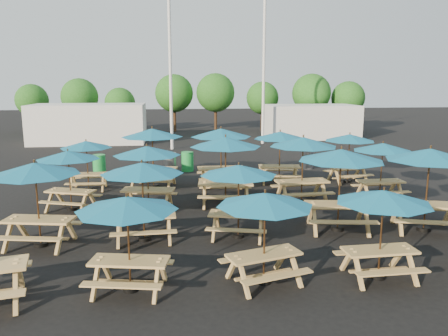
{
  "coord_description": "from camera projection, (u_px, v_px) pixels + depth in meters",
  "views": [
    {
      "loc": [
        -1.9,
        -14.8,
        4.3
      ],
      "look_at": [
        0.0,
        1.5,
        1.1
      ],
      "focal_mm": 35.0,
      "sensor_mm": 36.0,
      "label": 1
    }
  ],
  "objects": [
    {
      "name": "picnic_unit_2",
      "position": [
        68.0,
        158.0,
        14.68
      ],
      "size": [
        2.68,
        2.68,
        2.08
      ],
      "rotation": [
        0.0,
        0.0,
        -0.33
      ],
      "color": "tan",
      "rests_on": "ground"
    },
    {
      "name": "picnic_unit_5",
      "position": [
        142.0,
        172.0,
        11.77
      ],
      "size": [
        2.36,
        2.36,
        2.22
      ],
      "rotation": [
        0.0,
        0.0,
        0.05
      ],
      "color": "tan",
      "rests_on": "ground"
    },
    {
      "name": "tree_1",
      "position": [
        80.0,
        97.0,
        37.05
      ],
      "size": [
        3.11,
        3.11,
        4.72
      ],
      "color": "#382314",
      "rests_on": "ground"
    },
    {
      "name": "tree_5",
      "position": [
        262.0,
        98.0,
        39.66
      ],
      "size": [
        2.94,
        2.94,
        4.45
      ],
      "color": "#382314",
      "rests_on": "ground"
    },
    {
      "name": "tree_4",
      "position": [
        216.0,
        93.0,
        38.67
      ],
      "size": [
        3.41,
        3.41,
        5.17
      ],
      "color": "#382314",
      "rests_on": "ground"
    },
    {
      "name": "event_tent_1",
      "position": [
        311.0,
        121.0,
        34.76
      ],
      "size": [
        7.0,
        4.0,
        2.6
      ],
      "primitive_type": "cube",
      "color": "silver",
      "rests_on": "ground"
    },
    {
      "name": "tree_7",
      "position": [
        348.0,
        98.0,
        38.79
      ],
      "size": [
        2.95,
        2.95,
        4.48
      ],
      "color": "#382314",
      "rests_on": "ground"
    },
    {
      "name": "waste_bin_2",
      "position": [
        188.0,
        161.0,
        21.62
      ],
      "size": [
        0.6,
        0.6,
        0.96
      ],
      "primitive_type": "cylinder",
      "color": "green",
      "rests_on": "ground"
    },
    {
      "name": "picnic_unit_15",
      "position": [
        280.0,
        138.0,
        18.74
      ],
      "size": [
        2.63,
        2.63,
        2.28
      ],
      "rotation": [
        0.0,
        0.0,
        -0.16
      ],
      "color": "tan",
      "rests_on": "ground"
    },
    {
      "name": "picnic_unit_8",
      "position": [
        265.0,
        204.0,
        9.21
      ],
      "size": [
        2.59,
        2.59,
        2.05
      ],
      "rotation": [
        0.0,
        0.0,
        0.29
      ],
      "color": "tan",
      "rests_on": "ground"
    },
    {
      "name": "picnic_unit_4",
      "position": [
        127.0,
        208.0,
        8.85
      ],
      "size": [
        2.45,
        2.45,
        2.07
      ],
      "rotation": [
        0.0,
        0.0,
        -0.19
      ],
      "color": "tan",
      "rests_on": "ground"
    },
    {
      "name": "ground",
      "position": [
        229.0,
        206.0,
        15.46
      ],
      "size": [
        120.0,
        120.0,
        0.0
      ],
      "primitive_type": "plane",
      "color": "black",
      "rests_on": "ground"
    },
    {
      "name": "picnic_unit_13",
      "position": [
        341.0,
        159.0,
        12.55
      ],
      "size": [
        2.83,
        2.83,
        2.46
      ],
      "rotation": [
        0.0,
        0.0,
        -0.15
      ],
      "color": "tan",
      "rests_on": "ground"
    },
    {
      "name": "picnic_unit_9",
      "position": [
        239.0,
        173.0,
        12.03
      ],
      "size": [
        2.61,
        2.61,
        2.11
      ],
      "rotation": [
        0.0,
        0.0,
        -0.26
      ],
      "color": "tan",
      "rests_on": "ground"
    },
    {
      "name": "picnic_unit_1",
      "position": [
        35.0,
        173.0,
        11.33
      ],
      "size": [
        2.72,
        2.72,
        2.3
      ],
      "rotation": [
        0.0,
        0.0,
        -0.19
      ],
      "color": "tan",
      "rests_on": "ground"
    },
    {
      "name": "event_tent_0",
      "position": [
        89.0,
        123.0,
        31.83
      ],
      "size": [
        8.0,
        4.0,
        2.8
      ],
      "primitive_type": "cube",
      "color": "silver",
      "rests_on": "ground"
    },
    {
      "name": "picnic_unit_14",
      "position": [
        303.0,
        145.0,
        15.65
      ],
      "size": [
        2.61,
        2.61,
        2.42
      ],
      "rotation": [
        0.0,
        0.0,
        0.07
      ],
      "color": "tan",
      "rests_on": "ground"
    },
    {
      "name": "picnic_unit_12",
      "position": [
        383.0,
        201.0,
        9.45
      ],
      "size": [
        2.15,
        2.15,
        2.05
      ],
      "rotation": [
        0.0,
        0.0,
        0.04
      ],
      "color": "tan",
      "rests_on": "ground"
    },
    {
      "name": "waste_bin_0",
      "position": [
        99.0,
        165.0,
        20.79
      ],
      "size": [
        0.6,
        0.6,
        0.96
      ],
      "primitive_type": "cylinder",
      "color": "green",
      "rests_on": "ground"
    },
    {
      "name": "picnic_unit_3",
      "position": [
        86.0,
        147.0,
        17.55
      ],
      "size": [
        2.06,
        2.06,
        2.03
      ],
      "rotation": [
        0.0,
        0.0,
        0.0
      ],
      "color": "tan",
      "rests_on": "ground"
    },
    {
      "name": "picnic_unit_6",
      "position": [
        147.0,
        154.0,
        14.63
      ],
      "size": [
        2.64,
        2.64,
        2.25
      ],
      "rotation": [
        0.0,
        0.0,
        -0.18
      ],
      "color": "tan",
      "rests_on": "ground"
    },
    {
      "name": "mast_1",
      "position": [
        264.0,
        58.0,
        30.42
      ],
      "size": [
        0.2,
        0.2,
        12.0
      ],
      "primitive_type": "cylinder",
      "color": "silver",
      "rests_on": "ground"
    },
    {
      "name": "picnic_unit_19",
      "position": [
        350.0,
        140.0,
        18.9
      ],
      "size": [
        2.43,
        2.43,
        2.15
      ],
      "rotation": [
        0.0,
        0.0,
        0.13
      ],
      "color": "tan",
      "rests_on": "ground"
    },
    {
      "name": "picnic_unit_17",
      "position": [
        430.0,
        158.0,
        12.51
      ],
      "size": [
        3.11,
        3.11,
        2.48
      ],
      "rotation": [
        0.0,
        0.0,
        -0.28
      ],
      "color": "tan",
      "rests_on": "ground"
    },
    {
      "name": "picnic_unit_10",
      "position": [
        226.0,
        145.0,
        15.25
      ],
      "size": [
        2.76,
        2.76,
        2.48
      ],
      "rotation": [
        0.0,
        0.0,
        -0.11
      ],
      "color": "tan",
      "rests_on": "ground"
    },
    {
      "name": "tree_2",
      "position": [
        120.0,
        103.0,
        37.29
      ],
      "size": [
        2.59,
        2.59,
        3.93
      ],
      "color": "#382314",
      "rests_on": "ground"
    },
    {
      "name": "picnic_unit_7",
      "position": [
        152.0,
        135.0,
        17.93
      ],
      "size": [
        3.0,
        3.0,
        2.49
      ],
      "rotation": [
        0.0,
        0.0,
        -0.22
      ],
      "color": "tan",
      "rests_on": "ground"
    },
    {
      "name": "tree_3",
      "position": [
        174.0,
        93.0,
        38.71
      ],
      "size": [
        3.36,
        3.36,
        5.09
      ],
      "color": "#382314",
      "rests_on": "ground"
    },
    {
      "name": "mast_0",
      "position": [
        170.0,
        56.0,
        27.74
      ],
      "size": [
        0.2,
        0.2,
        12.0
      ],
      "primitive_type": "cylinder",
      "color": "silver",
      "rests_on": "ground"
    },
    {
      "name": "tree_6",
      "position": [
        311.0,
        93.0,
        38.29
      ],
      "size": [
        3.38,
        3.38,
        5.13
      ],
      "color": "#382314",
      "rests_on": "ground"
    },
    {
      "name": "waste_bin_3",
      "position": [
        307.0,
        159.0,
        22.28
      ],
      "size": [
        0.6,
        0.6,
        0.96
      ],
      "primitive_type": "cylinder",
      "color": "gray",
      "rests_on": "ground"
    },
    {
      "name": "picnic_unit_18",
      "position": [
        383.0,
        150.0,
        16.06
      ],
      "size": [
        2.21,
        2.21,
        2.15
      ],
      "rotation": [
        0.0,
        0.0,
        0.02
      ],
      "color": "tan",
      "rests_on": "ground"
    },
    {
      "name": "tree_0",
      "position": [
        32.0,
        100.0,
        37.93
      ],
      "size": [
        2.8,
        2.8,
        4.24
      ],
      "color": "#382314",
      "rests_on": "ground"
    },
    {
      "name": "picnic_unit_11",
      "position": [
        221.0,
        135.0,
        18.03
      ],
      "size": [
        2.51,
        2.51,
        2.48
      ],
      "rotation": [
        0.0,
        0.0,
        -0.0
      ],
      "color": "tan",
      "rests_on": "ground"
    },
    {
      "name": "waste_bin_1",
      "position": [
        170.0,
        162.0,
        21.39
      ],
      "size": [
        0.6,
        0.6,
        0.96
      ],
      "primitive_type": "cylinder",
      "color": "gray",
      "rests_on": "ground"
    }
  ]
}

